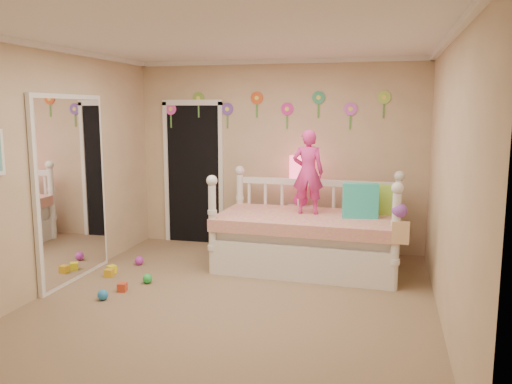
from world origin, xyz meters
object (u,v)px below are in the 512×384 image
(daybed, at_px, (308,220))
(nightstand, at_px, (300,229))
(table_lamp, at_px, (301,173))
(child, at_px, (308,172))

(daybed, relative_size, nightstand, 3.49)
(nightstand, height_order, table_lamp, table_lamp)
(nightstand, bearing_deg, child, -73.98)
(daybed, distance_m, table_lamp, 0.89)
(nightstand, bearing_deg, table_lamp, 0.00)
(child, relative_size, table_lamp, 1.50)
(daybed, bearing_deg, child, 106.87)
(table_lamp, bearing_deg, nightstand, 0.00)
(table_lamp, bearing_deg, daybed, -73.44)
(daybed, height_order, nightstand, daybed)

